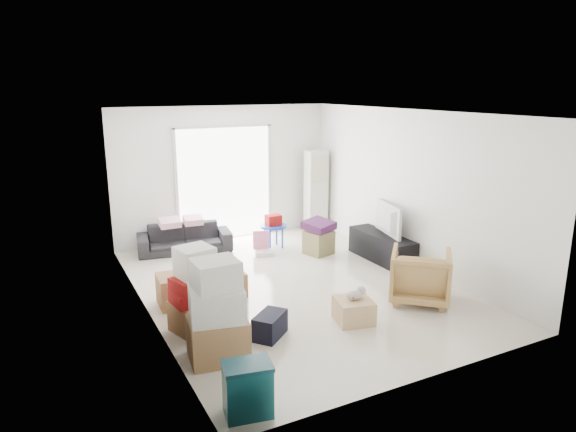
% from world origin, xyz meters
% --- Properties ---
extents(room_shell, '(4.98, 6.48, 3.18)m').
position_xyz_m(room_shell, '(0.00, 0.00, 1.35)').
color(room_shell, beige).
rests_on(room_shell, ground).
extents(sliding_door, '(2.10, 0.04, 2.33)m').
position_xyz_m(sliding_door, '(0.00, 2.98, 1.24)').
color(sliding_door, white).
rests_on(sliding_door, room_shell).
extents(ac_tower, '(0.45, 0.30, 1.75)m').
position_xyz_m(ac_tower, '(1.95, 2.65, 0.88)').
color(ac_tower, beige).
rests_on(ac_tower, room_shell).
extents(tv_console, '(0.44, 1.47, 0.49)m').
position_xyz_m(tv_console, '(2.00, 0.35, 0.25)').
color(tv_console, black).
rests_on(tv_console, room_shell).
extents(television, '(0.76, 1.07, 0.13)m').
position_xyz_m(television, '(2.00, 0.35, 0.55)').
color(television, black).
rests_on(television, tv_console).
extents(sofa, '(1.81, 0.80, 0.68)m').
position_xyz_m(sofa, '(-1.02, 2.50, 0.34)').
color(sofa, '#242428').
rests_on(sofa, room_shell).
extents(pillow_left, '(0.34, 0.26, 0.11)m').
position_xyz_m(pillow_left, '(-1.29, 2.50, 0.74)').
color(pillow_left, '#EAABBF').
rests_on(pillow_left, sofa).
extents(pillow_right, '(0.36, 0.29, 0.12)m').
position_xyz_m(pillow_right, '(-0.84, 2.48, 0.74)').
color(pillow_right, '#EAABBF').
rests_on(pillow_right, sofa).
extents(armchair, '(1.13, 1.13, 0.85)m').
position_xyz_m(armchair, '(1.39, -1.36, 0.43)').
color(armchair, tan).
rests_on(armchair, room_shell).
extents(storage_bins, '(0.52, 0.41, 0.54)m').
position_xyz_m(storage_bins, '(-1.90, -2.70, 0.27)').
color(storage_bins, '#135157').
rests_on(storage_bins, room_shell).
extents(box_stack_a, '(0.72, 0.63, 1.20)m').
position_xyz_m(box_stack_a, '(-1.80, -1.58, 0.54)').
color(box_stack_a, olive).
rests_on(box_stack_a, room_shell).
extents(box_stack_b, '(0.69, 0.69, 1.13)m').
position_xyz_m(box_stack_b, '(-1.80, -0.79, 0.49)').
color(box_stack_b, olive).
rests_on(box_stack_b, room_shell).
extents(box_stack_c, '(0.64, 0.54, 0.45)m').
position_xyz_m(box_stack_c, '(-1.77, 0.14, 0.22)').
color(box_stack_c, olive).
rests_on(box_stack_c, room_shell).
extents(loose_box, '(0.44, 0.44, 0.36)m').
position_xyz_m(loose_box, '(-1.02, 0.11, 0.18)').
color(loose_box, olive).
rests_on(loose_box, room_shell).
extents(duffel_bag, '(0.55, 0.53, 0.31)m').
position_xyz_m(duffel_bag, '(-1.04, -1.37, 0.15)').
color(duffel_bag, black).
rests_on(duffel_bag, room_shell).
extents(ottoman, '(0.54, 0.54, 0.44)m').
position_xyz_m(ottoman, '(1.18, 1.20, 0.22)').
color(ottoman, olive).
rests_on(ottoman, room_shell).
extents(blanket, '(0.63, 0.63, 0.14)m').
position_xyz_m(blanket, '(1.18, 1.20, 0.51)').
color(blanket, '#572357').
rests_on(blanket, ottoman).
extents(kids_table, '(0.53, 0.53, 0.65)m').
position_xyz_m(kids_table, '(0.59, 1.94, 0.47)').
color(kids_table, '#183EAB').
rests_on(kids_table, room_shell).
extents(toy_walker, '(0.40, 0.38, 0.44)m').
position_xyz_m(toy_walker, '(0.23, 1.66, 0.12)').
color(toy_walker, silver).
rests_on(toy_walker, room_shell).
extents(wood_crate, '(0.57, 0.57, 0.32)m').
position_xyz_m(wood_crate, '(0.14, -1.49, 0.16)').
color(wood_crate, '#DDAD7F').
rests_on(wood_crate, room_shell).
extents(plush_bunny, '(0.31, 0.17, 0.16)m').
position_xyz_m(plush_bunny, '(0.18, -1.48, 0.39)').
color(plush_bunny, '#B2ADA8').
rests_on(plush_bunny, wood_crate).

